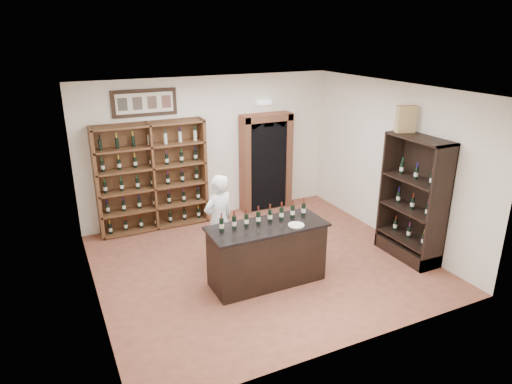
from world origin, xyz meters
TOP-DOWN VIEW (x-y plane):
  - floor at (0.00, 0.00)m, footprint 5.50×5.50m
  - ceiling at (0.00, 0.00)m, footprint 5.50×5.50m
  - wall_back at (0.00, 2.50)m, footprint 5.50×0.04m
  - wall_left at (-2.75, 0.00)m, footprint 0.04×5.00m
  - wall_right at (2.75, 0.00)m, footprint 0.04×5.00m
  - wine_shelf at (-1.30, 2.33)m, footprint 2.20×0.38m
  - framed_picture at (-1.30, 2.47)m, footprint 1.25×0.04m
  - arched_doorway at (1.25, 2.33)m, footprint 1.17×0.35m
  - emergency_light at (1.25, 2.42)m, footprint 0.30×0.10m
  - tasting_counter at (-0.20, -0.60)m, footprint 1.88×0.78m
  - counter_bottle_0 at (-0.92, -0.50)m, footprint 0.07×0.07m
  - counter_bottle_1 at (-0.71, -0.50)m, footprint 0.07×0.07m
  - counter_bottle_2 at (-0.51, -0.50)m, footprint 0.07×0.07m
  - counter_bottle_3 at (-0.30, -0.50)m, footprint 0.07×0.07m
  - counter_bottle_4 at (-0.10, -0.50)m, footprint 0.07×0.07m
  - counter_bottle_5 at (0.11, -0.50)m, footprint 0.07×0.07m
  - counter_bottle_6 at (0.31, -0.50)m, footprint 0.07×0.07m
  - counter_bottle_7 at (0.52, -0.50)m, footprint 0.07×0.07m
  - side_cabinet at (2.52, -0.90)m, footprint 0.48×1.20m
  - shopkeeper at (-0.66, 0.30)m, footprint 0.69×0.55m
  - plate at (0.20, -0.81)m, footprint 0.25×0.25m
  - wine_crate at (2.51, -0.50)m, footprint 0.35×0.23m

SIDE VIEW (x-z plane):
  - floor at x=0.00m, z-range 0.00..0.00m
  - tasting_counter at x=-0.20m, z-range -0.01..0.99m
  - side_cabinet at x=2.52m, z-range -0.35..1.85m
  - shopkeeper at x=-0.66m, z-range 0.00..1.63m
  - plate at x=0.20m, z-range 1.00..1.02m
  - wine_shelf at x=-1.30m, z-range 0.00..2.20m
  - counter_bottle_0 at x=-0.92m, z-range 0.96..1.26m
  - counter_bottle_1 at x=-0.71m, z-range 0.96..1.26m
  - counter_bottle_2 at x=-0.51m, z-range 0.96..1.26m
  - counter_bottle_3 at x=-0.30m, z-range 0.96..1.26m
  - counter_bottle_4 at x=-0.10m, z-range 0.96..1.26m
  - counter_bottle_5 at x=0.11m, z-range 0.96..1.26m
  - counter_bottle_6 at x=0.31m, z-range 0.96..1.26m
  - counter_bottle_7 at x=0.52m, z-range 0.96..1.26m
  - arched_doorway at x=1.25m, z-range 0.05..2.22m
  - wall_back at x=0.00m, z-range 0.00..3.00m
  - wall_left at x=-2.75m, z-range 0.00..3.00m
  - wall_right at x=2.75m, z-range 0.00..3.00m
  - emergency_light at x=1.25m, z-range 2.35..2.45m
  - wine_crate at x=2.51m, z-range 2.20..2.66m
  - framed_picture at x=-1.30m, z-range 2.29..2.81m
  - ceiling at x=0.00m, z-range 3.00..3.00m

